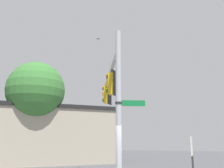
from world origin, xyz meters
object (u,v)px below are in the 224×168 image
traffic_light_nearest_pole (112,84)px  historical_marker (192,155)px  traffic_light_mid_inner (107,94)px  street_name_sign (127,103)px  bird_flying (98,39)px

traffic_light_nearest_pole → historical_marker: bearing=-93.5°
traffic_light_mid_inner → street_name_sign: (-4.74, -2.70, -1.29)m
street_name_sign → bird_flying: bearing=34.2°
bird_flying → traffic_light_nearest_pole: bearing=-145.5°
traffic_light_mid_inner → historical_marker: traffic_light_mid_inner is taller
traffic_light_nearest_pole → street_name_sign: traffic_light_nearest_pole is taller
traffic_light_nearest_pole → traffic_light_mid_inner: (2.66, 1.31, 0.00)m
street_name_sign → historical_marker: street_name_sign is taller
traffic_light_nearest_pole → historical_marker: size_ratio=0.62×
traffic_light_nearest_pole → bird_flying: bird_flying is taller
traffic_light_nearest_pole → street_name_sign: (-2.08, -1.39, -1.29)m
traffic_light_mid_inner → bird_flying: (0.36, 0.77, 3.80)m
traffic_light_nearest_pole → historical_marker: 4.78m
street_name_sign → traffic_light_mid_inner: bearing=29.7°
traffic_light_nearest_pole → bird_flying: (3.02, 2.08, 3.80)m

